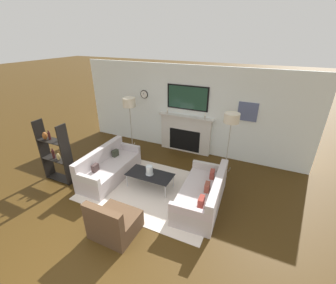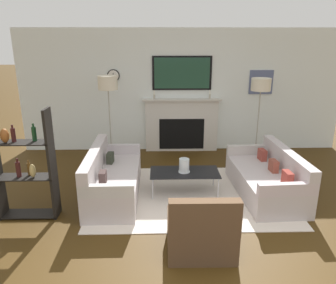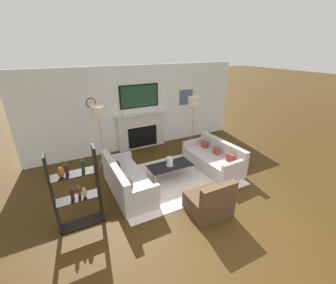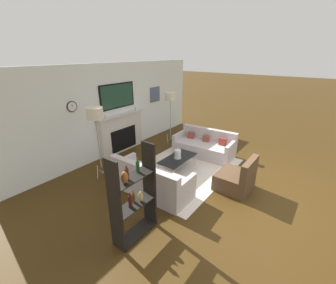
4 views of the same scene
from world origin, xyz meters
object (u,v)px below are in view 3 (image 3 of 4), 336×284
coffee_table (170,166)px  hurricane_candle (170,162)px  couch_right (214,159)px  floor_lamp_right (194,102)px  couch_left (127,182)px  floor_lamp_left (98,112)px  shelf_unit (76,190)px  armchair (210,202)px

coffee_table → hurricane_candle: size_ratio=4.97×
couch_right → floor_lamp_right: 1.97m
hurricane_candle → couch_left: bearing=-176.5°
floor_lamp_left → shelf_unit: (-0.91, -2.06, -0.85)m
shelf_unit → couch_right: bearing=9.5°
coffee_table → floor_lamp_left: bearing=135.5°
hurricane_candle → floor_lamp_left: (-1.39, 1.38, 1.16)m
armchair → shelf_unit: (-2.40, 0.88, 0.52)m
couch_right → floor_lamp_left: bearing=152.4°
armchair → floor_lamp_left: floor_lamp_left is taller
shelf_unit → floor_lamp_left: bearing=66.2°
couch_left → floor_lamp_left: bearing=98.1°
hurricane_candle → floor_lamp_right: bearing=41.0°
couch_left → hurricane_candle: bearing=3.5°
couch_right → coffee_table: 1.37m
couch_right → floor_lamp_left: (-2.77, 1.45, 1.37)m
couch_right → hurricane_candle: 1.40m
floor_lamp_left → floor_lamp_right: floor_lamp_left is taller
couch_right → couch_left: bearing=-179.9°
couch_left → hurricane_candle: size_ratio=8.13×
couch_left → hurricane_candle: 1.20m
couch_right → shelf_unit: bearing=-170.5°
coffee_table → hurricane_candle: 0.12m
floor_lamp_right → couch_right: bearing=-98.0°
floor_lamp_right → shelf_unit: size_ratio=1.09×
couch_right → hurricane_candle: (-1.38, 0.07, 0.21)m
couch_right → floor_lamp_left: 3.41m
armchair → floor_lamp_left: (-1.49, 2.95, 1.38)m
couch_left → couch_right: (2.56, 0.00, -0.02)m
couch_left → couch_right: 2.56m
couch_right → shelf_unit: (-3.68, -0.62, 0.52)m
couch_left → armchair: bearing=-49.4°
hurricane_candle → floor_lamp_left: 2.27m
armchair → shelf_unit: size_ratio=0.51×
couch_left → hurricane_candle: (1.19, 0.07, 0.20)m
armchair → couch_right: bearing=49.5°
armchair → hurricane_candle: 1.59m
hurricane_candle → armchair: bearing=-86.4°
floor_lamp_left → coffee_table: bearing=-44.5°
hurricane_candle → floor_lamp_right: size_ratio=0.13×
coffee_table → floor_lamp_left: 2.34m
armchair → floor_lamp_right: floor_lamp_right is taller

